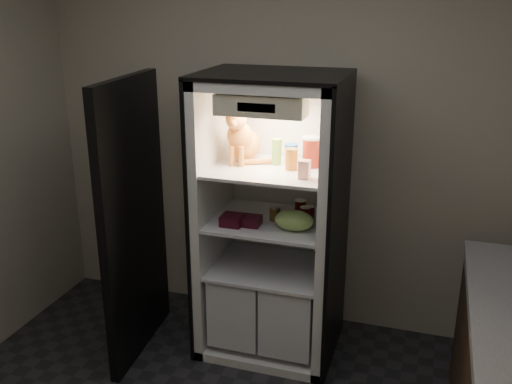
% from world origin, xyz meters
% --- Properties ---
extents(room_shell, '(3.60, 3.60, 3.60)m').
position_xyz_m(room_shell, '(0.00, 0.00, 1.62)').
color(room_shell, white).
rests_on(room_shell, floor).
extents(refrigerator, '(0.90, 0.72, 1.88)m').
position_xyz_m(refrigerator, '(0.00, 1.38, 0.79)').
color(refrigerator, white).
rests_on(refrigerator, floor).
extents(fridge_door, '(0.13, 0.87, 1.85)m').
position_xyz_m(fridge_door, '(-0.85, 1.06, 0.91)').
color(fridge_door, black).
rests_on(fridge_door, floor).
extents(tabby_cat, '(0.33, 0.37, 0.40)m').
position_xyz_m(tabby_cat, '(-0.21, 1.40, 1.44)').
color(tabby_cat, '#B76617').
rests_on(tabby_cat, refrigerator).
extents(parmesan_shaker, '(0.06, 0.06, 0.17)m').
position_xyz_m(parmesan_shaker, '(0.01, 1.40, 1.37)').
color(parmesan_shaker, green).
rests_on(parmesan_shaker, refrigerator).
extents(mayo_tub, '(0.09, 0.09, 0.12)m').
position_xyz_m(mayo_tub, '(0.09, 1.48, 1.35)').
color(mayo_tub, white).
rests_on(mayo_tub, refrigerator).
extents(salsa_jar, '(0.08, 0.08, 0.13)m').
position_xyz_m(salsa_jar, '(0.13, 1.32, 1.36)').
color(salsa_jar, maroon).
rests_on(salsa_jar, refrigerator).
extents(pepper_jar, '(0.11, 0.11, 0.19)m').
position_xyz_m(pepper_jar, '(0.23, 1.42, 1.39)').
color(pepper_jar, maroon).
rests_on(pepper_jar, refrigerator).
extents(cream_carton, '(0.06, 0.06, 0.11)m').
position_xyz_m(cream_carton, '(0.25, 1.17, 1.35)').
color(cream_carton, white).
rests_on(cream_carton, refrigerator).
extents(soda_can_a, '(0.07, 0.07, 0.13)m').
position_xyz_m(soda_can_a, '(0.18, 1.39, 1.01)').
color(soda_can_a, black).
rests_on(soda_can_a, refrigerator).
extents(soda_can_b, '(0.06, 0.06, 0.11)m').
position_xyz_m(soda_can_b, '(0.25, 1.35, 0.99)').
color(soda_can_b, black).
rests_on(soda_can_b, refrigerator).
extents(soda_can_c, '(0.06, 0.06, 0.12)m').
position_xyz_m(soda_can_c, '(0.23, 1.31, 1.00)').
color(soda_can_c, black).
rests_on(soda_can_c, refrigerator).
extents(condiment_jar, '(0.07, 0.07, 0.10)m').
position_xyz_m(condiment_jar, '(0.03, 1.32, 0.99)').
color(condiment_jar, brown).
rests_on(condiment_jar, refrigerator).
extents(grape_bag, '(0.24, 0.18, 0.12)m').
position_xyz_m(grape_bag, '(0.19, 1.21, 1.00)').
color(grape_bag, '#8DC15A').
rests_on(grape_bag, refrigerator).
extents(berry_box_left, '(0.13, 0.13, 0.07)m').
position_xyz_m(berry_box_left, '(-0.20, 1.16, 0.97)').
color(berry_box_left, '#430B1B').
rests_on(berry_box_left, refrigerator).
extents(berry_box_right, '(0.12, 0.12, 0.06)m').
position_xyz_m(berry_box_right, '(-0.09, 1.19, 0.97)').
color(berry_box_right, '#430B1B').
rests_on(berry_box_right, refrigerator).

